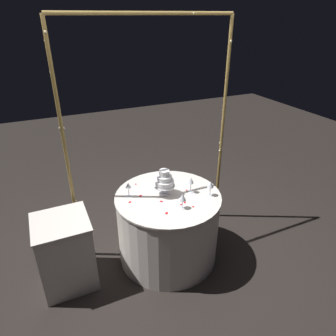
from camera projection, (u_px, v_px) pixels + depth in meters
ground_plane at (168, 254)px, 3.48m from camera, size 12.00×12.00×0.00m
decorative_arch at (152, 112)px, 3.09m from camera, size 1.84×0.06×2.50m
main_table at (168, 226)px, 3.30m from camera, size 1.11×1.11×0.80m
side_table at (66, 252)px, 2.96m from camera, size 0.52×0.52×0.76m
tiered_cake at (164, 181)px, 3.07m from camera, size 0.22×0.22×0.28m
wine_glass_0 at (191, 181)px, 3.11m from camera, size 0.06×0.06×0.18m
wine_glass_1 at (128, 186)px, 3.05m from camera, size 0.06×0.06×0.16m
wine_glass_2 at (183, 198)px, 2.86m from camera, size 0.07×0.07×0.16m
wine_glass_3 at (210, 185)px, 3.06m from camera, size 0.07×0.07×0.17m
wine_glass_4 at (159, 177)px, 3.24m from camera, size 0.06×0.06×0.16m
rose_petal_0 at (170, 188)px, 3.25m from camera, size 0.04×0.04×0.00m
rose_petal_1 at (141, 196)px, 3.11m from camera, size 0.05×0.05×0.00m
rose_petal_2 at (181, 204)px, 2.97m from camera, size 0.03×0.02×0.00m
rose_petal_3 at (136, 184)px, 3.32m from camera, size 0.03×0.03×0.00m
rose_petal_4 at (167, 213)px, 2.84m from camera, size 0.05×0.05×0.00m
rose_petal_5 at (130, 202)px, 3.00m from camera, size 0.04×0.04×0.00m
rose_petal_6 at (161, 201)px, 3.01m from camera, size 0.04×0.04×0.00m
rose_petal_7 at (185, 202)px, 3.00m from camera, size 0.04×0.04×0.00m
rose_petal_8 at (193, 207)px, 2.93m from camera, size 0.02×0.03×0.00m
rose_petal_9 at (187, 190)px, 3.21m from camera, size 0.03×0.03×0.00m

